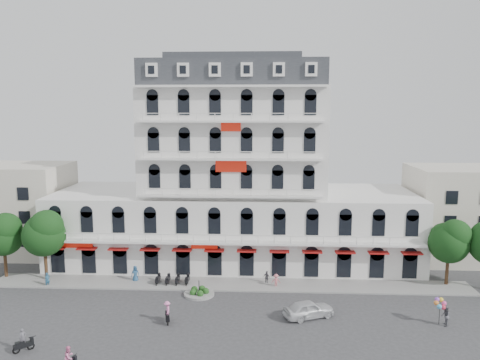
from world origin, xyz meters
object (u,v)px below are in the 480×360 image
(parked_car, at_px, (309,309))
(rider_west, at_px, (23,342))
(rider_southwest, at_px, (69,359))
(balloon_vendor, at_px, (444,312))
(rider_center, at_px, (167,311))

(parked_car, relative_size, rider_west, 2.44)
(parked_car, relative_size, rider_southwest, 2.19)
(rider_southwest, distance_m, balloon_vendor, 31.91)
(parked_car, xyz_separation_m, rider_center, (-13.01, -1.73, 0.26))
(balloon_vendor, bearing_deg, rider_west, -169.90)
(rider_center, bearing_deg, balloon_vendor, 77.16)
(rider_west, xyz_separation_m, rider_southwest, (5.02, -2.93, 0.27))
(parked_car, bearing_deg, rider_west, 84.58)
(parked_car, xyz_separation_m, rider_southwest, (-18.55, -10.33, 0.30))
(rider_west, bearing_deg, balloon_vendor, -30.17)
(rider_southwest, xyz_separation_m, rider_center, (5.53, 8.60, -0.04))
(parked_car, distance_m, rider_southwest, 21.23)
(parked_car, distance_m, balloon_vendor, 12.05)
(rider_west, bearing_deg, rider_southwest, -70.53)
(rider_west, xyz_separation_m, rider_center, (10.55, 5.67, 0.23))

